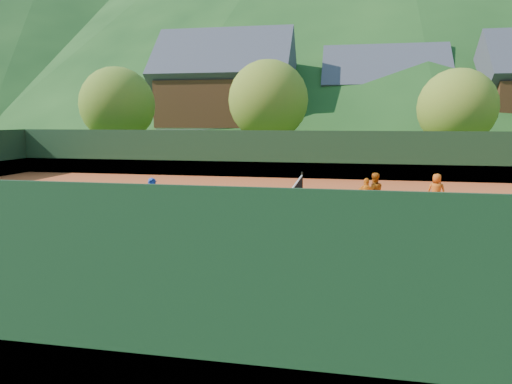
% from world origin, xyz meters
% --- Properties ---
extents(ground, '(400.00, 400.00, 0.00)m').
position_xyz_m(ground, '(0.00, 0.00, 0.00)').
color(ground, '#2F551A').
rests_on(ground, ground).
extents(clay_court, '(40.00, 24.00, 0.02)m').
position_xyz_m(clay_court, '(0.00, 0.00, 0.01)').
color(clay_court, '#B0441C').
rests_on(clay_court, ground).
extents(coach, '(0.71, 0.57, 1.70)m').
position_xyz_m(coach, '(-4.46, -2.01, 0.87)').
color(coach, '#173A9B').
rests_on(coach, clay_court).
extents(student_a, '(0.92, 0.79, 1.65)m').
position_xyz_m(student_a, '(3.20, 1.50, 0.84)').
color(student_a, '#CD6612').
rests_on(student_a, clay_court).
extents(student_b, '(0.90, 0.49, 1.46)m').
position_xyz_m(student_b, '(2.91, 1.21, 0.75)').
color(student_b, orange).
rests_on(student_b, clay_court).
extents(student_c, '(0.85, 0.70, 1.49)m').
position_xyz_m(student_c, '(5.81, 3.02, 0.77)').
color(student_c, '#CC5512').
rests_on(student_c, clay_court).
extents(tennis_ball_0, '(0.07, 0.07, 0.07)m').
position_xyz_m(tennis_ball_0, '(1.65, -1.80, 0.05)').
color(tennis_ball_0, '#B0D824').
rests_on(tennis_ball_0, clay_court).
extents(tennis_ball_1, '(0.07, 0.07, 0.07)m').
position_xyz_m(tennis_ball_1, '(-4.78, -6.46, 0.05)').
color(tennis_ball_1, '#B0D824').
rests_on(tennis_ball_1, clay_court).
extents(tennis_ball_2, '(0.07, 0.07, 0.07)m').
position_xyz_m(tennis_ball_2, '(-3.00, -5.61, 0.05)').
color(tennis_ball_2, '#B0D824').
rests_on(tennis_ball_2, clay_court).
extents(tennis_ball_4, '(0.07, 0.07, 0.07)m').
position_xyz_m(tennis_ball_4, '(1.13, -5.00, 0.05)').
color(tennis_ball_4, '#B0D824').
rests_on(tennis_ball_4, clay_court).
extents(tennis_ball_5, '(0.07, 0.07, 0.07)m').
position_xyz_m(tennis_ball_5, '(-0.33, -2.17, 0.05)').
color(tennis_ball_5, '#B0D824').
rests_on(tennis_ball_5, clay_court).
extents(tennis_ball_6, '(0.07, 0.07, 0.07)m').
position_xyz_m(tennis_ball_6, '(-3.94, -6.57, 0.05)').
color(tennis_ball_6, '#B0D824').
rests_on(tennis_ball_6, clay_court).
extents(tennis_ball_7, '(0.07, 0.07, 0.07)m').
position_xyz_m(tennis_ball_7, '(-6.02, -5.53, 0.05)').
color(tennis_ball_7, '#B0D824').
rests_on(tennis_ball_7, clay_court).
extents(tennis_ball_9, '(0.07, 0.07, 0.07)m').
position_xyz_m(tennis_ball_9, '(-8.83, -3.56, 0.05)').
color(tennis_ball_9, '#B0D824').
rests_on(tennis_ball_9, clay_court).
extents(tennis_ball_10, '(0.07, 0.07, 0.07)m').
position_xyz_m(tennis_ball_10, '(-4.09, -2.88, 0.05)').
color(tennis_ball_10, '#B0D824').
rests_on(tennis_ball_10, clay_court).
extents(tennis_ball_11, '(0.07, 0.07, 0.07)m').
position_xyz_m(tennis_ball_11, '(5.00, -3.11, 0.05)').
color(tennis_ball_11, '#B0D824').
rests_on(tennis_ball_11, clay_court).
extents(tennis_ball_12, '(0.07, 0.07, 0.07)m').
position_xyz_m(tennis_ball_12, '(-1.10, -7.02, 0.05)').
color(tennis_ball_12, '#B0D824').
rests_on(tennis_ball_12, clay_court).
extents(tennis_ball_13, '(0.07, 0.07, 0.07)m').
position_xyz_m(tennis_ball_13, '(5.55, -1.93, 0.05)').
color(tennis_ball_13, '#B0D824').
rests_on(tennis_ball_13, clay_court).
extents(tennis_ball_15, '(0.07, 0.07, 0.07)m').
position_xyz_m(tennis_ball_15, '(-4.00, -7.10, 0.05)').
color(tennis_ball_15, '#B0D824').
rests_on(tennis_ball_15, clay_court).
extents(tennis_ball_16, '(0.07, 0.07, 0.07)m').
position_xyz_m(tennis_ball_16, '(-1.06, -8.19, 0.05)').
color(tennis_ball_16, '#B0D824').
rests_on(tennis_ball_16, clay_court).
extents(tennis_ball_18, '(0.07, 0.07, 0.07)m').
position_xyz_m(tennis_ball_18, '(-3.59, -3.26, 0.05)').
color(tennis_ball_18, '#B0D824').
rests_on(tennis_ball_18, clay_court).
extents(tennis_ball_20, '(0.07, 0.07, 0.07)m').
position_xyz_m(tennis_ball_20, '(-5.29, -2.32, 0.05)').
color(tennis_ball_20, '#B0D824').
rests_on(tennis_ball_20, clay_court).
extents(tennis_ball_21, '(0.07, 0.07, 0.07)m').
position_xyz_m(tennis_ball_21, '(3.86, -7.54, 0.05)').
color(tennis_ball_21, '#B0D824').
rests_on(tennis_ball_21, clay_court).
extents(tennis_ball_22, '(0.07, 0.07, 0.07)m').
position_xyz_m(tennis_ball_22, '(-0.94, -2.50, 0.05)').
color(tennis_ball_22, '#B0D824').
rests_on(tennis_ball_22, clay_court).
extents(tennis_ball_23, '(0.07, 0.07, 0.07)m').
position_xyz_m(tennis_ball_23, '(-2.88, -8.83, 0.05)').
color(tennis_ball_23, '#B0D824').
rests_on(tennis_ball_23, clay_court).
extents(tennis_ball_25, '(0.07, 0.07, 0.07)m').
position_xyz_m(tennis_ball_25, '(4.18, -5.58, 0.05)').
color(tennis_ball_25, '#B0D824').
rests_on(tennis_ball_25, clay_court).
extents(court_lines, '(23.83, 11.03, 0.00)m').
position_xyz_m(court_lines, '(0.00, 0.00, 0.02)').
color(court_lines, white).
rests_on(court_lines, clay_court).
extents(tennis_net, '(0.10, 12.07, 1.10)m').
position_xyz_m(tennis_net, '(0.00, 0.00, 0.52)').
color(tennis_net, black).
rests_on(tennis_net, clay_court).
extents(perimeter_fence, '(40.40, 24.24, 3.00)m').
position_xyz_m(perimeter_fence, '(0.00, 0.00, 1.27)').
color(perimeter_fence, black).
rests_on(perimeter_fence, clay_court).
extents(ball_hopper, '(0.57, 0.57, 1.00)m').
position_xyz_m(ball_hopper, '(-5.81, -4.80, 0.77)').
color(ball_hopper, black).
rests_on(ball_hopper, clay_court).
extents(chalet_left, '(13.80, 9.93, 12.92)m').
position_xyz_m(chalet_left, '(-10.00, 30.00, 5.65)').
color(chalet_left, beige).
rests_on(chalet_left, ground).
extents(chalet_mid, '(12.65, 8.82, 11.45)m').
position_xyz_m(chalet_mid, '(6.00, 34.00, 4.99)').
color(chalet_mid, beige).
rests_on(chalet_mid, ground).
extents(tree_a, '(6.00, 6.00, 7.88)m').
position_xyz_m(tree_a, '(-16.00, 18.00, 4.87)').
color(tree_a, '#3F2919').
rests_on(tree_a, ground).
extents(tree_b, '(6.40, 6.40, 8.40)m').
position_xyz_m(tree_b, '(-4.00, 20.00, 5.19)').
color(tree_b, '#3E2618').
rests_on(tree_b, ground).
extents(tree_c, '(5.60, 5.60, 7.35)m').
position_xyz_m(tree_c, '(10.00, 19.00, 4.54)').
color(tree_c, '#3D2618').
rests_on(tree_c, ground).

